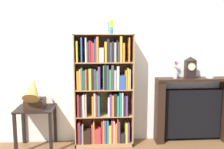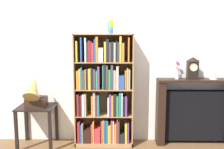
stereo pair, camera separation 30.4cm
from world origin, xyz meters
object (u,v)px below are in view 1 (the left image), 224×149
object	(u,v)px
teacup_with_saucer	(210,76)
cup_stack	(111,27)
gramophone	(33,94)
bookshelf	(103,94)
side_table_left	(36,117)
mantel_clock	(190,67)
flower_vase	(176,71)
fireplace_mantel	(192,110)

from	to	relation	value
teacup_with_saucer	cup_stack	bearing A→B (deg)	-178.43
cup_stack	gramophone	world-z (taller)	cup_stack
bookshelf	teacup_with_saucer	bearing A→B (deg)	1.21
side_table_left	mantel_clock	size ratio (longest dim) A/B	1.87
bookshelf	mantel_clock	world-z (taller)	bookshelf
side_table_left	gramophone	distance (m)	0.40
bookshelf	flower_vase	world-z (taller)	bookshelf
gramophone	flower_vase	world-z (taller)	flower_vase
gramophone	flower_vase	xyz separation A→B (m)	(2.23, 0.19, 0.31)
cup_stack	side_table_left	world-z (taller)	cup_stack
side_table_left	flower_vase	size ratio (longest dim) A/B	2.28
bookshelf	mantel_clock	distance (m)	1.47
bookshelf	flower_vase	xyz separation A→B (m)	(1.17, 0.04, 0.36)
flower_vase	mantel_clock	bearing A→B (deg)	-2.31
gramophone	mantel_clock	distance (m)	2.49
bookshelf	mantel_clock	bearing A→B (deg)	1.40
flower_vase	teacup_with_saucer	world-z (taller)	flower_vase
gramophone	side_table_left	bearing A→B (deg)	90.00
flower_vase	teacup_with_saucer	xyz separation A→B (m)	(0.57, -0.01, -0.10)
side_table_left	mantel_clock	world-z (taller)	mantel_clock
bookshelf	fireplace_mantel	world-z (taller)	bookshelf
fireplace_mantel	mantel_clock	xyz separation A→B (m)	(-0.07, -0.03, 0.72)
cup_stack	teacup_with_saucer	size ratio (longest dim) A/B	1.62
bookshelf	cup_stack	bearing A→B (deg)	-3.83
side_table_left	mantel_clock	bearing A→B (deg)	2.50
gramophone	fireplace_mantel	xyz separation A→B (m)	(2.54, 0.21, -0.36)
teacup_with_saucer	flower_vase	bearing A→B (deg)	179.30
side_table_left	bookshelf	bearing A→B (deg)	3.96
bookshelf	fireplace_mantel	size ratio (longest dim) A/B	1.44
side_table_left	teacup_with_saucer	distance (m)	2.86
cup_stack	teacup_with_saucer	bearing A→B (deg)	1.57
bookshelf	flower_vase	size ratio (longest dim) A/B	6.22
fireplace_mantel	bookshelf	bearing A→B (deg)	-177.65
fireplace_mantel	flower_vase	bearing A→B (deg)	-176.86
gramophone	mantel_clock	bearing A→B (deg)	4.25
fireplace_mantel	teacup_with_saucer	bearing A→B (deg)	-5.25
bookshelf	mantel_clock	xyz separation A→B (m)	(1.41, 0.03, 0.41)
bookshelf	fireplace_mantel	xyz separation A→B (m)	(1.48, 0.06, -0.31)
gramophone	fireplace_mantel	world-z (taller)	gramophone
gramophone	mantel_clock	size ratio (longest dim) A/B	1.55
flower_vase	teacup_with_saucer	distance (m)	0.58
flower_vase	gramophone	bearing A→B (deg)	-175.06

